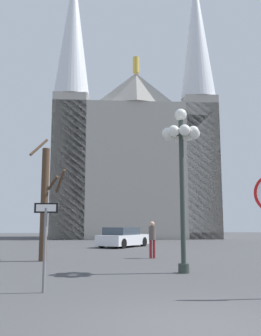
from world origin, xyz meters
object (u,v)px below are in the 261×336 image
(cathedral, at_px, (134,154))
(pedestrian_walking, at_px, (152,236))
(bare_tree, at_px, (45,201))
(parked_car_near_white, at_px, (123,238))
(one_way_arrow_sign, at_px, (45,236))
(street_lamp, at_px, (181,151))

(cathedral, height_order, pedestrian_walking, cathedral)
(bare_tree, relative_size, parked_car_near_white, 1.25)
(one_way_arrow_sign, height_order, street_lamp, street_lamp)
(street_lamp, xyz_separation_m, pedestrian_walking, (-0.11, 5.19, -3.03))
(street_lamp, bearing_deg, one_way_arrow_sign, -144.00)
(cathedral, xyz_separation_m, one_way_arrow_sign, (-6.25, -32.32, -8.17))
(street_lamp, bearing_deg, bare_tree, 138.02)
(parked_car_near_white, bearing_deg, street_lamp, -87.19)
(cathedral, height_order, street_lamp, cathedral)
(one_way_arrow_sign, distance_m, parked_car_near_white, 17.00)
(cathedral, bearing_deg, bare_tree, -105.96)
(one_way_arrow_sign, xyz_separation_m, parked_car_near_white, (3.46, 16.63, -0.66))
(bare_tree, distance_m, parked_car_near_white, 10.29)
(one_way_arrow_sign, height_order, parked_car_near_white, one_way_arrow_sign)
(pedestrian_walking, bearing_deg, street_lamp, -88.75)
(parked_car_near_white, xyz_separation_m, pedestrian_walking, (0.56, -8.43, 0.39))
(bare_tree, xyz_separation_m, pedestrian_walking, (4.88, 0.70, -1.56))
(parked_car_near_white, height_order, pedestrian_walking, pedestrian_walking)
(cathedral, distance_m, bare_tree, 26.72)
(cathedral, distance_m, pedestrian_walking, 25.66)
(street_lamp, distance_m, pedestrian_walking, 6.01)
(one_way_arrow_sign, xyz_separation_m, bare_tree, (-0.86, 7.49, 1.28))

